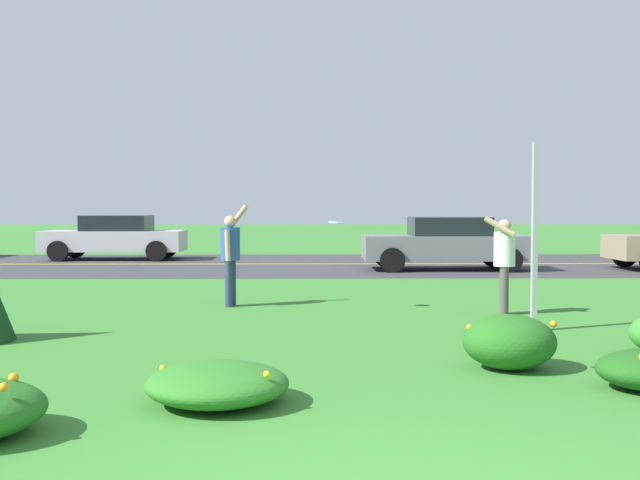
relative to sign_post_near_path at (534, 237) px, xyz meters
name	(u,v)px	position (x,y,z in m)	size (l,w,h in m)	color
ground_plane	(336,305)	(-2.66, 2.80, -1.32)	(120.00, 120.00, 0.00)	#387A2D
highway_strip	(325,264)	(-2.66, 12.44, -1.31)	(120.00, 9.28, 0.01)	#38383A
highway_center_stripe	(325,264)	(-2.66, 12.44, -1.31)	(120.00, 0.16, 0.00)	yellow
daylily_clump_mid_center	(217,384)	(-3.95, -3.91, -1.14)	(1.27, 1.25, 0.36)	#2D7526
daylily_clump_mid_right	(509,342)	(-1.00, -2.50, -1.02)	(0.99, 0.93, 0.59)	#23661E
sign_post_near_path	(534,237)	(0.00, 0.00, 0.00)	(0.07, 0.10, 2.63)	#93969B
person_thrower_blue_shirt	(230,252)	(-4.51, 2.71, -0.37)	(0.49, 0.52, 1.78)	#2D4C9E
person_catcher_white_shirt	(504,258)	(0.00, 1.65, -0.40)	(0.55, 0.52, 1.59)	silver
frisbee_pale_blue	(336,223)	(-2.69, 2.15, 0.16)	(0.25, 0.25, 0.05)	#ADD6E5
car_gray_center_left	(446,243)	(0.63, 10.35, -0.58)	(4.50, 2.00, 1.45)	slate
car_silver_center_right	(115,237)	(-9.49, 14.53, -0.58)	(4.50, 2.00, 1.45)	#B7BABF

